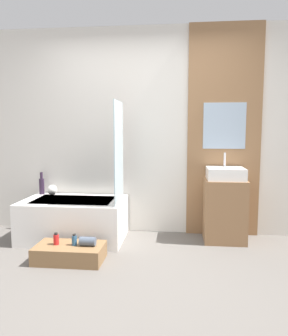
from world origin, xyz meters
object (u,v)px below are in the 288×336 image
object	(u,v)px
sink	(226,174)
vase_tall_dark	(42,185)
bottle_soap_primary	(56,239)
bottle_soap_secondary	(74,240)
vase_round_light	(52,190)
wooden_step_bench	(70,253)
bathtub	(74,219)

from	to	relation	value
sink	vase_tall_dark	world-z (taller)	sink
bottle_soap_primary	bottle_soap_secondary	size ratio (longest dim) A/B	1.05
sink	vase_tall_dark	bearing A→B (deg)	176.18
vase_tall_dark	vase_round_light	distance (m)	0.16
sink	bottle_soap_primary	distance (m)	2.04
vase_round_light	wooden_step_bench	bearing A→B (deg)	-59.99
wooden_step_bench	bottle_soap_primary	xyz separation A→B (m)	(-0.14, 0.00, 0.14)
wooden_step_bench	vase_tall_dark	bearing A→B (deg)	125.69
vase_round_light	bottle_soap_secondary	xyz separation A→B (m)	(0.59, -0.93, -0.33)
wooden_step_bench	bottle_soap_primary	distance (m)	0.20
vase_tall_dark	vase_round_light	bearing A→B (deg)	-11.53
sink	bottle_soap_primary	bearing A→B (deg)	-155.68
bathtub	wooden_step_bench	bearing A→B (deg)	-75.94
bathtub	sink	world-z (taller)	sink
vase_round_light	bottle_soap_secondary	distance (m)	1.15
vase_tall_dark	bottle_soap_primary	size ratio (longest dim) A/B	2.36
sink	vase_tall_dark	size ratio (longest dim) A/B	1.50
wooden_step_bench	vase_tall_dark	distance (m)	1.29
sink	bottle_soap_secondary	bearing A→B (deg)	-153.17
bottle_soap_secondary	sink	bearing A→B (deg)	26.83
vase_tall_dark	bottle_soap_primary	bearing A→B (deg)	-60.10
bathtub	vase_tall_dark	xyz separation A→B (m)	(-0.52, 0.30, 0.36)
bottle_soap_primary	bottle_soap_secondary	distance (m)	0.19
wooden_step_bench	vase_round_light	bearing A→B (deg)	120.01
bathtub	bottle_soap_secondary	bearing A→B (deg)	-71.83
bathtub	wooden_step_bench	world-z (taller)	bathtub
wooden_step_bench	bottle_soap_secondary	size ratio (longest dim) A/B	5.93
wooden_step_bench	bathtub	bearing A→B (deg)	104.06
bottle_soap_primary	bathtub	bearing A→B (deg)	92.46
vase_tall_dark	bottle_soap_secondary	world-z (taller)	vase_tall_dark
vase_round_light	sink	bearing A→B (deg)	-3.27
vase_tall_dark	bottle_soap_secondary	bearing A→B (deg)	-52.33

